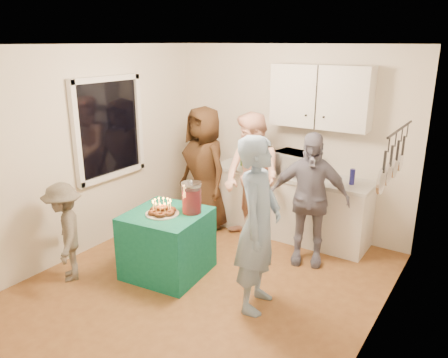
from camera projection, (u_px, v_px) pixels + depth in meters
The scene contains 19 objects.
floor at pixel (207, 283), 4.98m from camera, with size 4.00×4.00×0.00m, color brown.
ceiling at pixel (204, 45), 4.19m from camera, with size 4.00×4.00×0.00m, color white.
back_wall at pixel (288, 140), 6.18m from camera, with size 3.60×3.60×0.00m, color silver.
left_wall at pixel (90, 151), 5.52m from camera, with size 4.00×4.00×0.00m, color silver.
right_wall at pixel (381, 208), 3.64m from camera, with size 4.00×4.00×0.00m, color silver.
window_night at pixel (108, 128), 5.67m from camera, with size 0.04×1.00×1.20m, color black.
counter at pixel (289, 206), 6.10m from camera, with size 2.20×0.58×0.86m, color white.
countertop at pixel (290, 175), 5.96m from camera, with size 2.24×0.62×0.05m, color beige.
upper_cabinet at pixel (321, 97), 5.60m from camera, with size 1.30×0.30×0.80m, color white.
pot_rack at pixel (395, 155), 4.15m from camera, with size 0.12×1.00×0.60m, color black.
microwave at pixel (295, 163), 5.87m from camera, with size 0.54×0.37×0.30m, color white.
party_table at pixel (167, 243), 5.09m from camera, with size 0.85×0.85×0.76m, color #0F634C.
donut_cake at pixel (162, 207), 4.91m from camera, with size 0.38×0.38×0.18m, color #381C0C, non-canonical shape.
punch_jar at pixel (192, 199), 4.94m from camera, with size 0.22×0.22×0.34m, color red.
man_birthday at pixel (258, 225), 4.29m from camera, with size 0.66×0.43×1.80m, color #7E9AB8.
woman_back_left at pixel (204, 169), 6.23m from camera, with size 0.87×0.57×1.78m, color #553318.
woman_back_center at pixel (252, 180), 5.76m from camera, with size 0.86×0.67×1.77m, color #FF9D85.
woman_back_right at pixel (309, 199), 5.23m from camera, with size 0.96×0.40×1.64m, color black.
child_near_left at pixel (65, 232), 4.91m from camera, with size 0.75×0.43×1.15m, color #514A41.
Camera 1 is at (2.57, -3.56, 2.63)m, focal length 35.00 mm.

